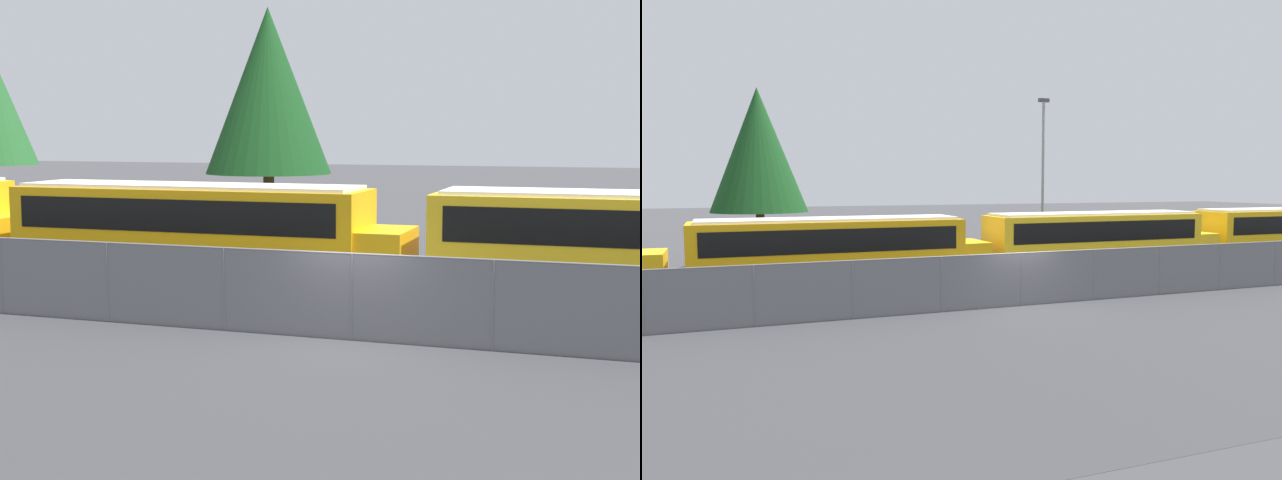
# 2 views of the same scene
# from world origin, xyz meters

# --- Properties ---
(ground_plane) EXTENTS (200.00, 200.00, 0.00)m
(ground_plane) POSITION_xyz_m (0.00, 0.00, 0.00)
(ground_plane) COLOR #38383A
(road_strip) EXTENTS (94.23, 12.00, 0.01)m
(road_strip) POSITION_xyz_m (0.00, -6.00, 0.00)
(road_strip) COLOR #333335
(road_strip) RESTS_ON ground_plane
(fence) EXTENTS (60.30, 0.07, 1.92)m
(fence) POSITION_xyz_m (0.00, -0.00, 0.98)
(fence) COLOR #9EA0A5
(fence) RESTS_ON ground_plane
(school_bus_1) EXTENTS (11.48, 2.52, 3.04)m
(school_bus_1) POSITION_xyz_m (-5.74, 4.29, 1.82)
(school_bus_1) COLOR #EDA80F
(school_bus_1) RESTS_ON ground_plane
(school_bus_2) EXTENTS (11.48, 2.52, 3.04)m
(school_bus_2) POSITION_xyz_m (6.25, 4.58, 1.82)
(school_bus_2) COLOR yellow
(school_bus_2) RESTS_ON ground_plane
(light_pole) EXTENTS (0.60, 0.24, 9.04)m
(light_pole) POSITION_xyz_m (7.05, 11.37, 4.91)
(light_pole) COLOR gray
(light_pole) RESTS_ON ground_plane
(tree_0) EXTENTS (5.03, 5.03, 9.37)m
(tree_0) POSITION_xyz_m (-7.90, 15.12, 6.08)
(tree_0) COLOR #51381E
(tree_0) RESTS_ON ground_plane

